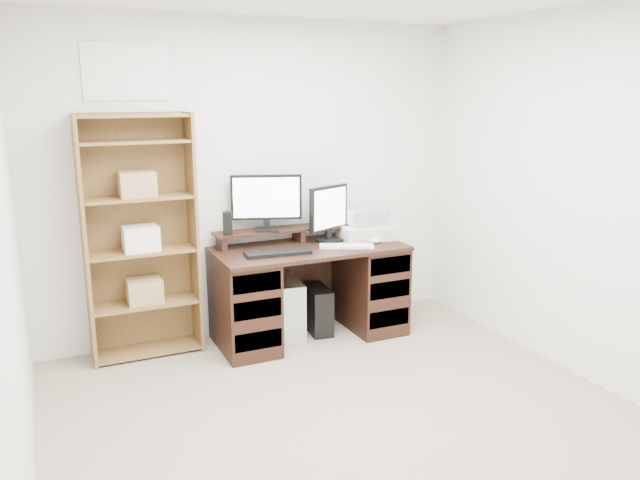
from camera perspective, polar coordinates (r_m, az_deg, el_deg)
room at (r=3.24m, az=5.44°, el=1.00°), size 3.54×4.04×2.54m
desk at (r=5.02m, az=-1.01°, el=-4.60°), size 1.50×0.70×0.75m
riser_shelf at (r=5.09m, az=-1.96°, el=0.93°), size 1.40×0.22×0.12m
monitor_wide at (r=4.92m, az=-4.93°, el=3.71°), size 0.54×0.22×0.44m
monitor_small at (r=5.05m, az=0.80°, el=2.64°), size 0.40×0.23×0.45m
speaker at (r=4.84m, az=-8.45°, el=1.53°), size 0.09×0.09×0.18m
keyboard_black at (r=4.69m, az=-3.89°, el=-1.16°), size 0.51×0.21×0.03m
keyboard_white at (r=4.90m, az=2.45°, el=-0.57°), size 0.44×0.29×0.02m
mouse at (r=5.05m, az=5.10°, el=-0.06°), size 0.10×0.07×0.04m
printer at (r=5.20m, az=4.34°, el=0.76°), size 0.48×0.38×0.11m
basket at (r=5.17m, az=4.36°, el=2.08°), size 0.34×0.27×0.13m
tower_silver at (r=5.07m, az=-3.14°, el=-6.23°), size 0.28×0.51×0.48m
tower_black at (r=5.18m, az=-0.23°, el=-6.35°), size 0.21×0.40×0.38m
bookshelf at (r=4.75m, az=-16.12°, el=0.42°), size 0.80×0.30×1.80m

